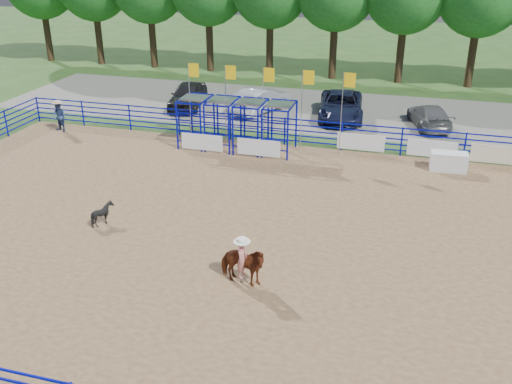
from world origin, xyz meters
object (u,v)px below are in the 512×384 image
(announcer_table, at_px, (449,162))
(car_a, at_px, (188,95))
(car_c, at_px, (341,106))
(horse_and_rider, at_px, (242,262))
(calf, at_px, (103,214))
(spectator_cowboy, at_px, (59,116))
(car_d, at_px, (430,116))
(car_b, at_px, (260,100))

(announcer_table, xyz_separation_m, car_a, (-15.88, 6.71, 0.33))
(car_c, bearing_deg, horse_and_rider, -98.44)
(horse_and_rider, height_order, car_c, horse_and_rider)
(calf, relative_size, spectator_cowboy, 0.51)
(calf, bearing_deg, car_c, -42.31)
(car_c, bearing_deg, car_d, -11.04)
(calf, xyz_separation_m, car_c, (6.78, 16.42, 0.31))
(horse_and_rider, relative_size, calf, 2.56)
(announcer_table, distance_m, car_b, 13.18)
(car_c, bearing_deg, calf, -119.60)
(calf, height_order, car_c, car_c)
(car_a, relative_size, car_b, 0.99)
(announcer_table, distance_m, car_d, 6.77)
(car_a, distance_m, car_d, 14.96)
(calf, distance_m, car_b, 16.45)
(announcer_table, height_order, car_a, car_a)
(car_b, relative_size, car_d, 1.05)
(car_c, bearing_deg, car_b, 173.44)
(horse_and_rider, bearing_deg, spectator_cowboy, 140.37)
(calf, height_order, car_a, car_a)
(car_b, bearing_deg, horse_and_rider, 125.66)
(horse_and_rider, distance_m, car_d, 19.37)
(announcer_table, distance_m, car_a, 17.25)
(car_a, relative_size, car_c, 0.83)
(spectator_cowboy, distance_m, car_b, 11.96)
(announcer_table, height_order, horse_and_rider, horse_and_rider)
(spectator_cowboy, bearing_deg, car_b, 35.15)
(horse_and_rider, bearing_deg, calf, 158.71)
(spectator_cowboy, distance_m, car_a, 8.32)
(calf, distance_m, car_d, 20.02)
(calf, distance_m, car_c, 17.76)
(spectator_cowboy, relative_size, car_a, 0.38)
(spectator_cowboy, xyz_separation_m, car_d, (20.02, 6.59, -0.25))
(car_b, height_order, car_c, car_c)
(calf, distance_m, car_a, 16.36)
(car_b, height_order, car_d, car_b)
(spectator_cowboy, height_order, car_a, spectator_cowboy)
(car_a, xyz_separation_m, car_b, (4.72, 0.29, -0.02))
(horse_and_rider, xyz_separation_m, calf, (-6.36, 2.48, -0.36))
(car_c, bearing_deg, spectator_cowboy, -162.12)
(calf, bearing_deg, car_a, -9.29)
(car_a, bearing_deg, calf, -87.50)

